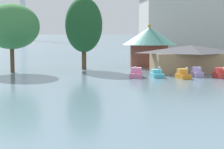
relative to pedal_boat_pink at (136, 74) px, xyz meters
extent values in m
cube|color=pink|center=(-0.02, -0.09, -0.22)|extent=(2.33, 3.27, 0.66)
cube|color=pink|center=(0.07, 0.27, 0.48)|extent=(1.67, 1.64, 0.74)
cylinder|color=pink|center=(-0.33, -1.23, 0.44)|extent=(0.14, 0.14, 0.68)
sphere|color=white|center=(-0.33, -1.23, 0.97)|extent=(0.38, 0.38, 0.38)
cube|color=#4CB7CC|center=(3.02, -0.16, -0.26)|extent=(1.61, 3.03, 0.59)
cube|color=#5DCDE2|center=(3.01, 0.22, 0.30)|extent=(1.33, 1.38, 0.52)
cylinder|color=#4CB7CC|center=(3.06, -1.35, 0.41)|extent=(0.14, 0.14, 0.75)
sphere|color=white|center=(3.06, -1.35, 0.95)|extent=(0.33, 0.33, 0.33)
cube|color=orange|center=(6.34, -2.15, -0.24)|extent=(1.86, 2.69, 0.63)
cube|color=gold|center=(6.28, -1.85, 0.45)|extent=(1.39, 1.32, 0.74)
cylinder|color=orange|center=(6.52, -3.12, 0.42)|extent=(0.14, 0.14, 0.68)
sphere|color=white|center=(6.52, -3.12, 0.96)|extent=(0.39, 0.39, 0.39)
cube|color=#B299D8|center=(8.95, -0.22, -0.16)|extent=(1.35, 2.46, 0.79)
cube|color=#C8ADF0|center=(8.95, 0.08, 0.57)|extent=(1.13, 1.12, 0.67)
cylinder|color=#B299D8|center=(8.97, -1.20, 0.46)|extent=(0.14, 0.14, 0.45)
sphere|color=white|center=(8.97, -1.20, 0.85)|extent=(0.32, 0.32, 0.32)
cube|color=red|center=(11.83, -2.02, -0.16)|extent=(1.72, 2.41, 0.79)
cube|color=#E8423C|center=(11.79, -1.75, 0.57)|extent=(1.33, 1.17, 0.66)
cylinder|color=red|center=(11.96, -2.90, 0.47)|extent=(0.14, 0.14, 0.45)
sphere|color=white|center=(11.96, -2.90, 0.88)|extent=(0.38, 0.38, 0.38)
cube|color=#9E7F5B|center=(9.99, 6.23, 1.03)|extent=(12.26, 6.75, 3.16)
pyramid|color=#4C4C51|center=(9.99, 6.23, 3.24)|extent=(13.24, 7.77, 1.27)
cylinder|color=brown|center=(5.56, 18.34, 1.51)|extent=(7.21, 7.21, 4.12)
cone|color=teal|center=(5.56, 18.34, 5.19)|extent=(10.23, 10.23, 3.25)
sphere|color=#B7993D|center=(5.56, 18.34, 7.17)|extent=(0.70, 0.70, 0.70)
cylinder|color=brown|center=(-18.85, 9.34, 1.32)|extent=(0.67, 0.67, 3.75)
ellipsoid|color=#3D7F42|center=(-18.85, 9.34, 6.87)|extent=(9.06, 9.06, 7.36)
cylinder|color=brown|center=(-7.07, 13.45, 0.94)|extent=(0.80, 0.80, 2.99)
ellipsoid|color=#1E5128|center=(-7.07, 13.45, 7.21)|extent=(6.49, 6.49, 9.55)
cube|color=beige|center=(33.35, 69.32, 7.87)|extent=(39.02, 16.91, 16.85)
camera|label=1|loc=(-9.35, -55.68, 5.96)|focal=63.02mm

